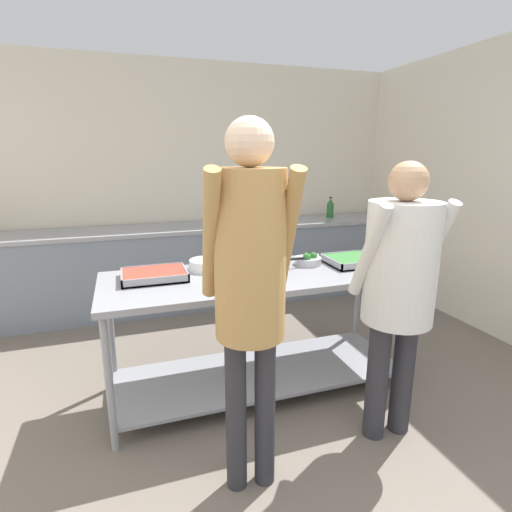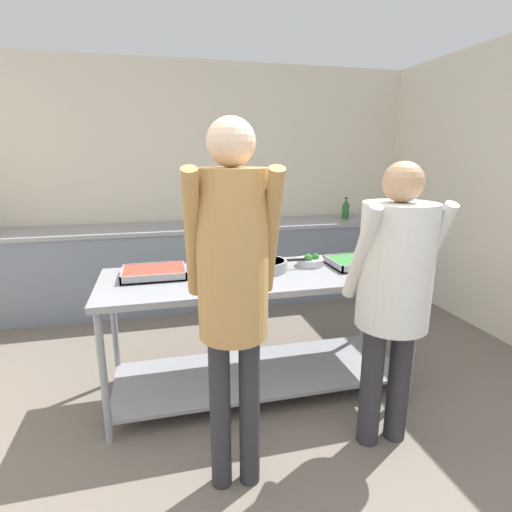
{
  "view_description": "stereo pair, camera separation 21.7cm",
  "coord_description": "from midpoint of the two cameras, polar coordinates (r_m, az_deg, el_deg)",
  "views": [
    {
      "loc": [
        -0.75,
        -1.06,
        1.66
      ],
      "look_at": [
        0.1,
        1.5,
        0.97
      ],
      "focal_mm": 28.0,
      "sensor_mm": 36.0,
      "label": 1
    },
    {
      "loc": [
        -0.55,
        -1.12,
        1.66
      ],
      "look_at": [
        0.1,
        1.5,
        0.97
      ],
      "focal_mm": 28.0,
      "sensor_mm": 36.0,
      "label": 2
    }
  ],
  "objects": [
    {
      "name": "wall_rear",
      "position": [
        4.75,
        -10.78,
        10.11
      ],
      "size": [
        5.01,
        0.06,
        2.65
      ],
      "color": "beige",
      "rests_on": "ground_plane"
    },
    {
      "name": "wall_right",
      "position": [
        4.27,
        28.93,
        8.14
      ],
      "size": [
        0.06,
        3.72,
        2.65
      ],
      "color": "beige",
      "rests_on": "ground_plane"
    },
    {
      "name": "back_counter",
      "position": [
        4.54,
        -9.61,
        -1.27
      ],
      "size": [
        4.85,
        0.65,
        0.9
      ],
      "color": "slate",
      "rests_on": "ground_plane"
    },
    {
      "name": "serving_counter",
      "position": [
        2.81,
        -1.57,
        -8.02
      ],
      "size": [
        2.11,
        0.78,
        0.87
      ],
      "color": "gray",
      "rests_on": "ground_plane"
    },
    {
      "name": "serving_tray_vegetables",
      "position": [
        2.71,
        -16.57,
        -2.65
      ],
      "size": [
        0.42,
        0.32,
        0.05
      ],
      "color": "gray",
      "rests_on": "serving_counter"
    },
    {
      "name": "plate_stack",
      "position": [
        2.84,
        -9.27,
        -1.24
      ],
      "size": [
        0.25,
        0.25,
        0.07
      ],
      "color": "white",
      "rests_on": "serving_counter"
    },
    {
      "name": "sauce_pan",
      "position": [
        2.78,
        -0.87,
        -1.29
      ],
      "size": [
        0.45,
        0.31,
        0.08
      ],
      "color": "gray",
      "rests_on": "serving_counter"
    },
    {
      "name": "broccoli_bowl",
      "position": [
        2.94,
        5.41,
        -0.6
      ],
      "size": [
        0.19,
        0.19,
        0.09
      ],
      "color": "#B2B2B7",
      "rests_on": "serving_counter"
    },
    {
      "name": "serving_tray_roast",
      "position": [
        3.01,
        11.52,
        -0.66
      ],
      "size": [
        0.36,
        0.34,
        0.05
      ],
      "color": "gray",
      "rests_on": "serving_counter"
    },
    {
      "name": "guest_serving_left",
      "position": [
        1.8,
        -4.31,
        -2.49
      ],
      "size": [
        0.45,
        0.38,
        1.81
      ],
      "color": "#2D2D33",
      "rests_on": "ground_plane"
    },
    {
      "name": "guest_serving_right",
      "position": [
        2.32,
        17.31,
        -2.98
      ],
      "size": [
        0.49,
        0.39,
        1.62
      ],
      "color": "#2D2D33",
      "rests_on": "ground_plane"
    },
    {
      "name": "water_bottle",
      "position": [
        4.97,
        9.33,
        6.75
      ],
      "size": [
        0.08,
        0.08,
        0.25
      ],
      "color": "#23602D",
      "rests_on": "back_counter"
    }
  ]
}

